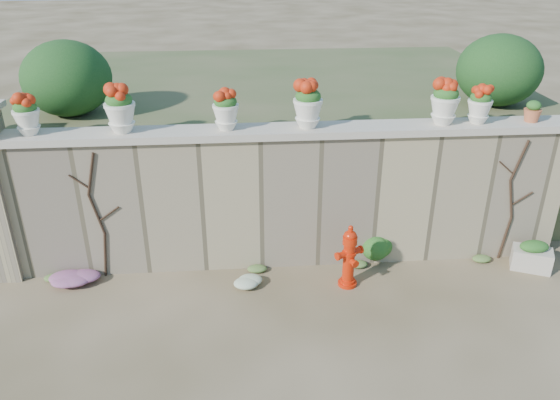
{
  "coord_description": "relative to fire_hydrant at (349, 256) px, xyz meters",
  "views": [
    {
      "loc": [
        -0.71,
        -5.25,
        4.45
      ],
      "look_at": [
        -0.17,
        1.4,
        1.21
      ],
      "focal_mm": 35.0,
      "sensor_mm": 36.0,
      "label": 1
    }
  ],
  "objects": [
    {
      "name": "ground",
      "position": [
        -0.76,
        -1.07,
        -0.47
      ],
      "size": [
        80.0,
        80.0,
        0.0
      ],
      "primitive_type": "plane",
      "color": "#4C3F26",
      "rests_on": "ground"
    },
    {
      "name": "stone_wall",
      "position": [
        -0.76,
        0.73,
        0.53
      ],
      "size": [
        8.0,
        0.4,
        2.0
      ],
      "primitive_type": "cube",
      "color": "#988965",
      "rests_on": "ground"
    },
    {
      "name": "wall_cap",
      "position": [
        -0.76,
        0.73,
        1.58
      ],
      "size": [
        8.1,
        0.52,
        0.1
      ],
      "primitive_type": "cube",
      "color": "beige",
      "rests_on": "stone_wall"
    },
    {
      "name": "raised_fill",
      "position": [
        -0.76,
        3.93,
        0.53
      ],
      "size": [
        9.0,
        6.0,
        2.0
      ],
      "primitive_type": "cube",
      "color": "#384C23",
      "rests_on": "ground"
    },
    {
      "name": "back_shrub_left",
      "position": [
        -3.96,
        1.93,
        2.08
      ],
      "size": [
        1.3,
        1.3,
        1.1
      ],
      "primitive_type": "ellipsoid",
      "color": "#143814",
      "rests_on": "raised_fill"
    },
    {
      "name": "back_shrub_right",
      "position": [
        2.64,
        1.93,
        2.08
      ],
      "size": [
        1.3,
        1.3,
        1.1
      ],
      "primitive_type": "ellipsoid",
      "color": "#143814",
      "rests_on": "raised_fill"
    },
    {
      "name": "vine_left",
      "position": [
        -3.43,
        0.51,
        0.52
      ],
      "size": [
        0.6,
        0.04,
        1.91
      ],
      "color": "black",
      "rests_on": "ground"
    },
    {
      "name": "vine_right",
      "position": [
        2.47,
        0.51,
        0.52
      ],
      "size": [
        0.6,
        0.04,
        1.91
      ],
      "color": "black",
      "rests_on": "ground"
    },
    {
      "name": "fire_hydrant",
      "position": [
        0.0,
        0.0,
        0.0
      ],
      "size": [
        0.4,
        0.29,
        0.94
      ],
      "rotation": [
        0.0,
        0.0,
        0.42
      ],
      "color": "red",
      "rests_on": "ground"
    },
    {
      "name": "planter_box",
      "position": [
        2.78,
        0.2,
        -0.26
      ],
      "size": [
        0.63,
        0.52,
        0.46
      ],
      "rotation": [
        0.0,
        0.0,
        -0.42
      ],
      "color": "beige",
      "rests_on": "ground"
    },
    {
      "name": "green_shrub",
      "position": [
        0.63,
        0.48,
        -0.19
      ],
      "size": [
        0.6,
        0.54,
        0.57
      ],
      "primitive_type": "ellipsoid",
      "color": "#1E5119",
      "rests_on": "ground"
    },
    {
      "name": "magenta_clump",
      "position": [
        -3.83,
        0.31,
        -0.36
      ],
      "size": [
        0.86,
        0.57,
        0.23
      ],
      "primitive_type": "ellipsoid",
      "color": "#C727B5",
      "rests_on": "ground"
    },
    {
      "name": "white_flowers",
      "position": [
        -1.47,
        0.08,
        -0.38
      ],
      "size": [
        0.52,
        0.41,
        0.19
      ],
      "primitive_type": "ellipsoid",
      "color": "white",
      "rests_on": "ground"
    },
    {
      "name": "urn_pot_0",
      "position": [
        -4.18,
        0.73,
        1.89
      ],
      "size": [
        0.34,
        0.34,
        0.53
      ],
      "color": "white",
      "rests_on": "wall_cap"
    },
    {
      "name": "urn_pot_1",
      "position": [
        -2.99,
        0.73,
        1.94
      ],
      "size": [
        0.4,
        0.4,
        0.63
      ],
      "color": "white",
      "rests_on": "wall_cap"
    },
    {
      "name": "urn_pot_2",
      "position": [
        -1.62,
        0.73,
        1.9
      ],
      "size": [
        0.35,
        0.35,
        0.55
      ],
      "color": "white",
      "rests_on": "wall_cap"
    },
    {
      "name": "urn_pot_3",
      "position": [
        -0.52,
        0.73,
        1.93
      ],
      "size": [
        0.4,
        0.4,
        0.62
      ],
      "color": "white",
      "rests_on": "wall_cap"
    },
    {
      "name": "urn_pot_4",
      "position": [
        1.36,
        0.73,
        1.93
      ],
      "size": [
        0.39,
        0.39,
        0.61
      ],
      "color": "white",
      "rests_on": "wall_cap"
    },
    {
      "name": "urn_pot_5",
      "position": [
        1.86,
        0.73,
        1.88
      ],
      "size": [
        0.33,
        0.33,
        0.52
      ],
      "color": "white",
      "rests_on": "wall_cap"
    },
    {
      "name": "terracotta_pot",
      "position": [
        2.64,
        0.73,
        1.76
      ],
      "size": [
        0.24,
        0.24,
        0.29
      ],
      "color": "#BA5F39",
      "rests_on": "wall_cap"
    }
  ]
}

